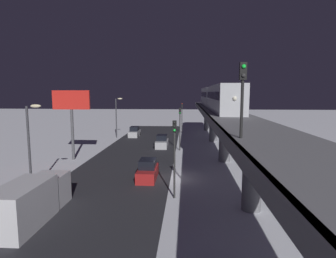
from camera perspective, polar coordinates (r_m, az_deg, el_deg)
name	(u,v)px	position (r m, az deg, el deg)	size (l,w,h in m)	color
ground_plane	(165,178)	(29.07, -0.62, -9.85)	(240.00, 240.00, 0.00)	white
avenue_asphalt	(117,177)	(29.83, -10.20, -9.51)	(11.00, 89.44, 0.01)	#28282D
elevated_railway	(235,126)	(28.28, 13.33, 0.50)	(5.00, 89.44, 6.17)	slate
subway_train	(216,97)	(47.18, 9.65, 6.45)	(2.94, 36.87, 3.40)	#B7BABF
rail_signal	(243,87)	(15.47, 14.87, 8.22)	(0.36, 0.41, 4.00)	black
sedan_silver	(135,132)	(56.30, -6.78, -0.69)	(1.91, 4.57, 1.97)	#B2B2B7
sedan_red	(148,171)	(28.69, -4.12, -8.44)	(1.80, 4.53, 1.97)	#A51E1E
sedan_silver_2	(162,142)	(44.86, -1.23, -2.67)	(1.80, 4.43, 1.97)	#B2B2B7
box_truck	(31,201)	(21.69, -25.97, -12.93)	(2.40, 7.40, 2.80)	silver
traffic_light_near	(174,148)	(22.62, 1.32, -3.86)	(0.32, 0.44, 6.40)	#2D2D2D
traffic_light_mid	(180,123)	(41.81, 2.43, 1.30)	(0.32, 0.44, 6.40)	#2D2D2D
traffic_light_far	(182,113)	(61.12, 2.84, 3.20)	(0.32, 0.44, 6.40)	#2D2D2D
commercial_billboard	(71,107)	(37.87, -18.98, 4.27)	(4.80, 0.36, 8.90)	#4C4C51
street_lamp_near	(31,138)	(26.47, -25.99, -1.61)	(1.35, 0.44, 7.65)	#38383D
street_lamp_far	(117,113)	(54.43, -10.23, 3.24)	(1.35, 0.44, 7.65)	#38383D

